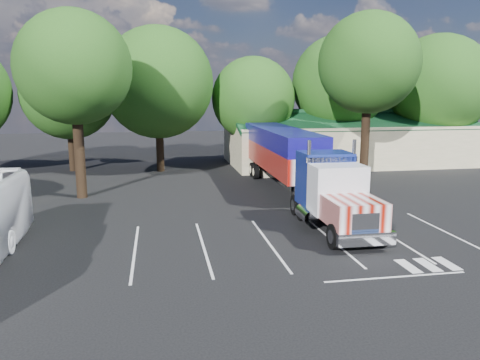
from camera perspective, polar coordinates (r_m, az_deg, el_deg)
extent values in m
plane|color=black|center=(28.67, 0.74, -3.96)|extent=(120.00, 120.00, 0.00)
cube|color=beige|center=(49.42, 12.93, 4.35)|extent=(24.00, 11.00, 4.00)
cube|color=#113C20|center=(47.02, 14.20, 7.04)|extent=(24.20, 6.25, 2.10)
cube|color=#113C20|center=(51.43, 12.01, 7.43)|extent=(24.20, 6.25, 2.10)
cube|color=beige|center=(41.51, 5.73, 2.56)|extent=(5.00, 2.50, 2.80)
cube|color=#113C20|center=(40.08, 6.27, 4.42)|extent=(5.40, 3.19, 0.80)
cylinder|color=black|center=(46.01, -19.76, 3.53)|extent=(0.70, 0.70, 4.00)
sphere|color=#184915|center=(45.71, -20.18, 9.95)|extent=(8.40, 8.40, 8.40)
cylinder|color=black|center=(43.74, -9.73, 3.87)|extent=(0.70, 0.70, 4.30)
sphere|color=#184915|center=(43.44, -9.98, 11.61)|extent=(10.00, 10.00, 10.00)
cylinder|color=black|center=(46.00, 1.58, 3.91)|extent=(0.70, 0.70, 3.60)
sphere|color=#184915|center=(45.67, 1.61, 9.90)|extent=(8.00, 8.00, 8.00)
cylinder|color=black|center=(49.01, 11.86, 4.64)|extent=(0.70, 0.70, 4.50)
sphere|color=#184915|center=(48.76, 12.13, 11.49)|extent=(9.60, 9.60, 9.60)
cylinder|color=black|center=(52.55, 22.54, 4.12)|extent=(0.70, 0.70, 3.90)
sphere|color=#184915|center=(52.29, 23.01, 10.49)|extent=(10.40, 10.40, 10.40)
cylinder|color=black|center=(33.93, -18.97, 2.92)|extent=(0.70, 0.70, 6.00)
sphere|color=#184915|center=(33.69, -19.59, 12.82)|extent=(7.60, 7.60, 7.60)
cylinder|color=black|center=(39.64, 14.98, 4.56)|extent=(0.70, 0.70, 6.50)
sphere|color=#184915|center=(39.50, 15.43, 13.60)|extent=(8.00, 8.00, 8.00)
cube|color=black|center=(25.65, 11.30, -4.04)|extent=(1.12, 7.72, 0.28)
cube|color=white|center=(22.04, 15.16, -6.97)|extent=(2.76, 0.28, 0.61)
cube|color=white|center=(22.04, 15.01, -5.17)|extent=(1.32, 0.14, 0.99)
cube|color=silver|center=(23.10, 13.72, -3.81)|extent=(2.54, 2.65, 1.27)
cube|color=silver|center=(24.93, 11.78, -1.10)|extent=(2.76, 1.77, 2.54)
cube|color=black|center=(24.17, 12.45, -0.17)|extent=(2.54, 0.09, 1.10)
cube|color=white|center=(25.54, 11.14, 2.47)|extent=(2.87, 0.12, 0.28)
cube|color=navy|center=(26.70, 10.25, 0.22)|extent=(2.76, 2.21, 2.98)
cylinder|color=white|center=(25.30, 8.34, 0.58)|extent=(0.20, 0.20, 3.75)
cylinder|color=white|center=(26.20, 13.62, 0.74)|extent=(0.20, 0.20, 3.75)
cylinder|color=white|center=(25.26, 8.05, -4.16)|extent=(0.73, 1.77, 0.73)
cylinder|color=white|center=(26.32, 14.25, -3.79)|extent=(0.73, 1.77, 0.73)
cube|color=white|center=(35.76, 4.99, 2.82)|extent=(2.90, 14.12, 1.65)
cube|color=#0F0A67|center=(35.58, 5.03, 5.19)|extent=(2.90, 14.12, 1.32)
cube|color=black|center=(40.41, 3.28, 1.71)|extent=(1.33, 3.86, 0.39)
cube|color=black|center=(30.19, 6.41, -1.77)|extent=(0.13, 0.13, 1.54)
cube|color=black|center=(30.65, 9.18, -1.65)|extent=(0.13, 0.13, 1.54)
cube|color=white|center=(42.92, 2.51, 1.65)|extent=(2.65, 0.14, 0.13)
cylinder|color=black|center=(22.45, 11.44, -6.78)|extent=(0.39, 1.21, 1.21)
cylinder|color=black|center=(23.37, 16.77, -6.33)|extent=(0.39, 1.21, 1.21)
cylinder|color=black|center=(27.04, 7.57, -3.64)|extent=(0.39, 1.21, 1.21)
cylinder|color=black|center=(27.81, 12.13, -3.38)|extent=(0.39, 1.21, 1.21)
cylinder|color=black|center=(28.17, 6.83, -3.04)|extent=(0.39, 1.21, 1.21)
cylinder|color=black|center=(28.90, 11.24, -2.81)|extent=(0.39, 1.21, 1.21)
cylinder|color=black|center=(39.37, 1.93, 0.99)|extent=(0.39, 1.21, 1.21)
cylinder|color=black|center=(39.90, 5.18, 1.08)|extent=(0.39, 1.21, 1.21)
cylinder|color=black|center=(40.65, 1.55, 1.30)|extent=(0.39, 1.21, 1.21)
cylinder|color=black|center=(41.16, 4.71, 1.39)|extent=(0.39, 1.21, 1.21)
imported|color=black|center=(29.59, 9.34, -1.72)|extent=(0.47, 0.71, 1.93)
imported|color=black|center=(30.64, 8.78, -2.24)|extent=(0.64, 1.75, 0.92)
imported|color=#96999D|center=(45.15, 12.48, 2.14)|extent=(4.61, 2.87, 1.43)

